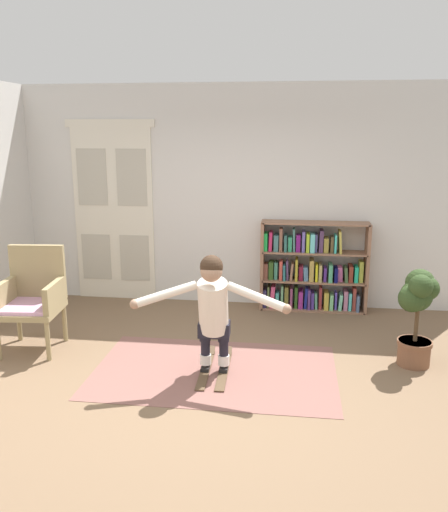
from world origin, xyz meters
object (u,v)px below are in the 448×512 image
object	(u,v)px
bookshelf	(311,271)
person_skier	(213,305)
skis_pair	(215,368)
wicker_chair	(33,296)
potted_plant	(417,305)

from	to	relation	value
bookshelf	person_skier	bearing A→B (deg)	-114.28
bookshelf	person_skier	size ratio (longest dim) A/B	0.96
bookshelf	skis_pair	size ratio (longest dim) A/B	1.52
wicker_chair	person_skier	distance (m)	2.08
bookshelf	potted_plant	world-z (taller)	bookshelf
bookshelf	wicker_chair	size ratio (longest dim) A/B	1.25
wicker_chair	skis_pair	distance (m)	2.12
wicker_chair	skis_pair	bearing A→B (deg)	-8.70
bookshelf	wicker_chair	bearing A→B (deg)	-150.78
skis_pair	potted_plant	bearing A→B (deg)	11.89
wicker_chair	person_skier	world-z (taller)	person_skier
bookshelf	skis_pair	world-z (taller)	bookshelf
skis_pair	person_skier	xyz separation A→B (m)	(0.01, -0.15, 0.70)
wicker_chair	skis_pair	world-z (taller)	wicker_chair
potted_plant	person_skier	distance (m)	2.05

